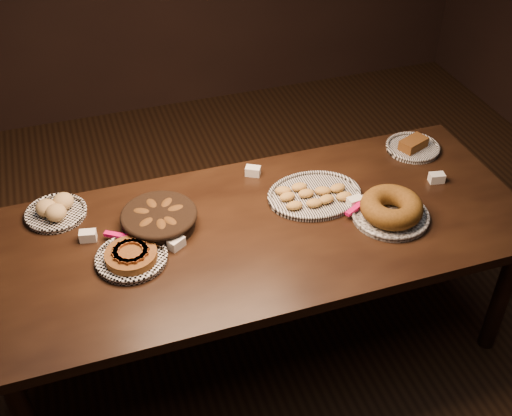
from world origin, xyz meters
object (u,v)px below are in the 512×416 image
object	(u,v)px
apple_tart_plate	(131,256)
bundt_cake_plate	(391,209)
buffet_table	(259,240)
madeleine_platter	(314,195)

from	to	relation	value
apple_tart_plate	bundt_cake_plate	distance (m)	1.13
bundt_cake_plate	buffet_table	bearing A→B (deg)	157.70
buffet_table	bundt_cake_plate	world-z (taller)	bundt_cake_plate
buffet_table	apple_tart_plate	bearing A→B (deg)	-176.91
apple_tart_plate	madeleine_platter	xyz separation A→B (m)	(0.86, 0.15, -0.00)
buffet_table	bundt_cake_plate	size ratio (longest dim) A/B	6.54
bundt_cake_plate	apple_tart_plate	bearing A→B (deg)	164.99
apple_tart_plate	bundt_cake_plate	xyz separation A→B (m)	(1.13, -0.09, 0.02)
apple_tart_plate	bundt_cake_plate	bearing A→B (deg)	1.15
buffet_table	apple_tart_plate	size ratio (longest dim) A/B	7.30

